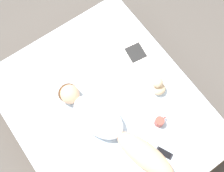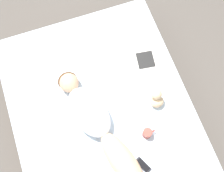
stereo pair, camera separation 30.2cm
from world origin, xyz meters
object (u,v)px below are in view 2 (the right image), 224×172
(person, at_px, (96,122))
(open_magazine, at_px, (133,62))
(cell_phone, at_px, (143,165))
(coffee_mug, at_px, (147,133))

(person, xyz_separation_m, open_magazine, (0.56, 0.49, -0.09))
(open_magazine, distance_m, cell_phone, 1.02)
(person, distance_m, open_magazine, 0.75)
(person, height_order, cell_phone, person)
(person, height_order, open_magazine, person)
(person, height_order, coffee_mug, person)
(open_magazine, xyz_separation_m, cell_phone, (-0.28, -0.98, 0.00))
(coffee_mug, bearing_deg, cell_phone, -118.37)
(open_magazine, height_order, coffee_mug, coffee_mug)
(open_magazine, xyz_separation_m, coffee_mug, (-0.14, -0.73, 0.05))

